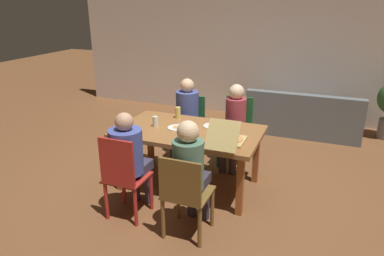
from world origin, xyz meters
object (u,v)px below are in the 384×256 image
(chair_0, at_px, (190,124))
(drinking_glass_2, at_px, (196,138))
(drinking_glass_0, at_px, (178,113))
(person_3, at_px, (129,155))
(dining_table, at_px, (189,136))
(pizza_box_0, at_px, (228,139))
(person_1, at_px, (234,120))
(chair_3, at_px, (123,175))
(person_0, at_px, (186,113))
(chair_2, at_px, (185,193))
(person_2, at_px, (190,168))
(drinking_glass_1, at_px, (189,134))
(chair_1, at_px, (237,128))
(drinking_glass_3, at_px, (155,121))
(couch, at_px, (303,118))
(plate_0, at_px, (213,126))
(plate_1, at_px, (177,128))

(chair_0, distance_m, drinking_glass_2, 1.46)
(chair_0, xyz_separation_m, drinking_glass_0, (0.06, -0.55, 0.35))
(person_3, height_order, drinking_glass_2, person_3)
(dining_table, height_order, pizza_box_0, pizza_box_0)
(chair_0, bearing_deg, person_3, -90.00)
(chair_0, distance_m, person_1, 0.77)
(chair_3, distance_m, person_3, 0.22)
(person_0, height_order, chair_2, person_0)
(chair_0, distance_m, person_2, 1.92)
(drinking_glass_0, height_order, drinking_glass_1, drinking_glass_0)
(chair_3, relative_size, pizza_box_0, 1.78)
(drinking_glass_2, bearing_deg, chair_1, 84.26)
(drinking_glass_3, xyz_separation_m, couch, (1.58, 2.53, -0.55))
(person_0, relative_size, pizza_box_0, 2.21)
(pizza_box_0, bearing_deg, drinking_glass_3, 169.51)
(chair_1, relative_size, person_2, 0.79)
(chair_0, bearing_deg, person_2, -67.76)
(plate_0, relative_size, plate_1, 1.02)
(chair_3, xyz_separation_m, plate_0, (0.60, 1.15, 0.24))
(plate_1, xyz_separation_m, drinking_glass_0, (-0.15, 0.37, 0.07))
(person_1, xyz_separation_m, drinking_glass_3, (-0.79, -0.80, 0.14))
(chair_1, bearing_deg, couch, 63.18)
(chair_1, bearing_deg, person_1, -90.00)
(chair_3, height_order, couch, chair_3)
(plate_0, height_order, drinking_glass_0, drinking_glass_0)
(drinking_glass_3, bearing_deg, couch, 58.05)
(pizza_box_0, bearing_deg, couch, 77.66)
(person_2, distance_m, couch, 3.45)
(drinking_glass_1, bearing_deg, chair_2, -71.12)
(chair_0, relative_size, plate_1, 3.73)
(chair_0, relative_size, plate_0, 3.67)
(person_3, distance_m, drinking_glass_0, 1.17)
(chair_3, bearing_deg, person_0, 90.00)
(chair_2, bearing_deg, drinking_glass_0, 116.03)
(person_3, xyz_separation_m, drinking_glass_3, (-0.07, 0.75, 0.12))
(drinking_glass_1, bearing_deg, person_0, 114.37)
(pizza_box_0, bearing_deg, chair_1, 99.74)
(chair_1, xyz_separation_m, chair_3, (-0.72, -1.85, 0.02))
(chair_3, bearing_deg, drinking_glass_2, 43.53)
(drinking_glass_3, bearing_deg, chair_2, -50.29)
(pizza_box_0, distance_m, plate_0, 0.55)
(chair_1, distance_m, plate_0, 0.76)
(pizza_box_0, bearing_deg, chair_3, -142.48)
(drinking_glass_3, bearing_deg, drinking_glass_1, -24.04)
(couch, bearing_deg, chair_1, -116.82)
(drinking_glass_1, xyz_separation_m, drinking_glass_3, (-0.55, 0.24, 0.00))
(chair_2, height_order, drinking_glass_3, chair_2)
(chair_2, relative_size, drinking_glass_2, 7.05)
(chair_2, bearing_deg, chair_3, 175.20)
(chair_0, relative_size, chair_1, 0.94)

